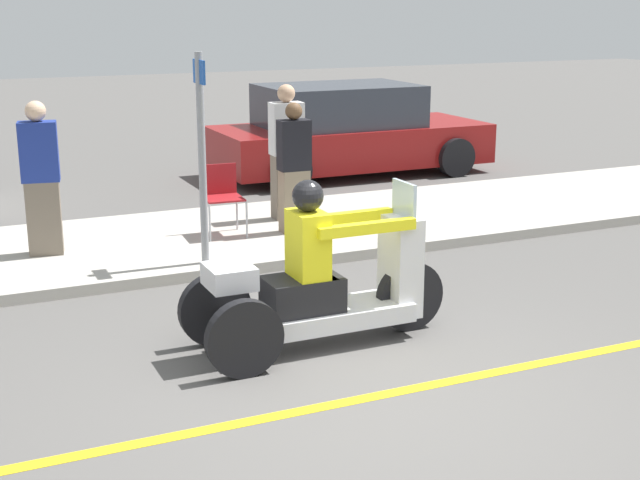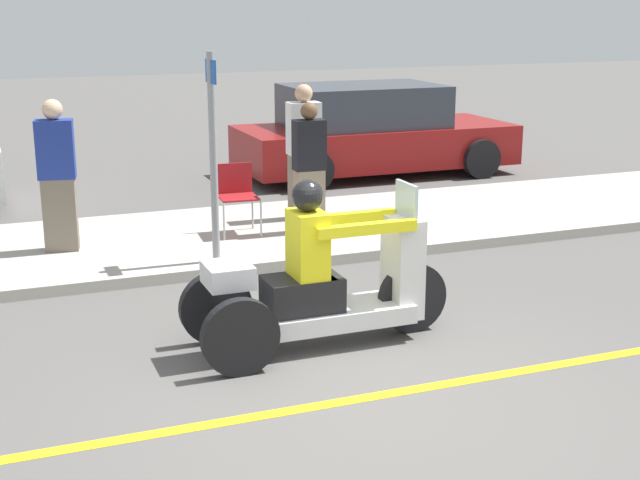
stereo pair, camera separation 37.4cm
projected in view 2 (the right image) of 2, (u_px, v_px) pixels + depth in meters
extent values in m
plane|color=#565451|center=(360.00, 399.00, 6.49)|extent=(60.00, 60.00, 0.00)
cube|color=gold|center=(375.00, 396.00, 6.53)|extent=(24.00, 0.12, 0.01)
cube|color=#B2ADA3|center=(204.00, 239.00, 10.61)|extent=(28.00, 2.80, 0.12)
cylinder|color=black|center=(412.00, 298.00, 7.75)|extent=(0.62, 0.10, 0.62)
cylinder|color=black|center=(240.00, 337.00, 6.84)|extent=(0.62, 0.10, 0.62)
cylinder|color=black|center=(216.00, 308.00, 7.49)|extent=(0.62, 0.10, 0.62)
cube|color=silver|center=(320.00, 317.00, 7.46)|extent=(1.57, 0.51, 0.16)
cube|color=black|center=(302.00, 294.00, 7.35)|extent=(0.63, 0.40, 0.29)
cube|color=silver|center=(403.00, 267.00, 7.64)|extent=(0.24, 0.40, 0.86)
cube|color=silver|center=(406.00, 200.00, 7.49)|extent=(0.03, 0.37, 0.30)
cube|color=silver|center=(228.00, 275.00, 7.07)|extent=(0.36, 0.40, 0.18)
cube|color=yellow|center=(308.00, 244.00, 7.26)|extent=(0.26, 0.38, 0.55)
sphere|color=black|center=(308.00, 196.00, 7.15)|extent=(0.26, 0.26, 0.26)
cube|color=black|center=(328.00, 295.00, 7.30)|extent=(0.14, 0.14, 0.29)
cube|color=black|center=(317.00, 287.00, 7.52)|extent=(0.14, 0.14, 0.29)
cube|color=yellow|center=(367.00, 229.00, 7.19)|extent=(0.87, 0.09, 0.09)
cube|color=yellow|center=(347.00, 218.00, 7.55)|extent=(0.87, 0.09, 0.09)
cube|color=#726656|center=(60.00, 214.00, 9.84)|extent=(0.40, 0.30, 0.81)
cube|color=navy|center=(55.00, 149.00, 9.65)|extent=(0.43, 0.31, 0.64)
sphere|color=beige|center=(52.00, 109.00, 9.54)|extent=(0.22, 0.22, 0.22)
cube|color=#726656|center=(304.00, 186.00, 11.31)|extent=(0.37, 0.25, 0.82)
cube|color=silver|center=(304.00, 128.00, 11.12)|extent=(0.41, 0.25, 0.65)
sphere|color=tan|center=(304.00, 93.00, 11.00)|extent=(0.22, 0.22, 0.22)
cube|color=gray|center=(309.00, 201.00, 10.64)|extent=(0.34, 0.23, 0.75)
cube|color=black|center=(309.00, 145.00, 10.47)|extent=(0.38, 0.23, 0.60)
sphere|color=brown|center=(309.00, 111.00, 10.36)|extent=(0.20, 0.20, 0.20)
cylinder|color=#A5A8AD|center=(224.00, 222.00, 10.29)|extent=(0.02, 0.02, 0.44)
cylinder|color=#A5A8AD|center=(261.00, 219.00, 10.41)|extent=(0.02, 0.02, 0.44)
cylinder|color=#A5A8AD|center=(217.00, 213.00, 10.69)|extent=(0.02, 0.02, 0.44)
cylinder|color=#A5A8AD|center=(253.00, 211.00, 10.82)|extent=(0.02, 0.02, 0.44)
cube|color=maroon|center=(238.00, 197.00, 10.49)|extent=(0.47, 0.47, 0.02)
cube|color=maroon|center=(234.00, 179.00, 10.65)|extent=(0.44, 0.06, 0.38)
cube|color=maroon|center=(375.00, 145.00, 14.79)|extent=(4.52, 1.87, 0.64)
cube|color=#2D333D|center=(363.00, 106.00, 14.54)|extent=(2.48, 1.68, 0.67)
cylinder|color=black|center=(480.00, 159.00, 14.52)|extent=(0.64, 0.22, 0.64)
cylinder|color=black|center=(427.00, 142.00, 16.20)|extent=(0.64, 0.22, 0.64)
cylinder|color=black|center=(312.00, 171.00, 13.48)|extent=(0.64, 0.22, 0.64)
cylinder|color=black|center=(273.00, 152.00, 15.16)|extent=(0.64, 0.22, 0.64)
cylinder|color=gray|center=(213.00, 159.00, 9.22)|extent=(0.08, 0.08, 2.20)
cube|color=#1E51AD|center=(211.00, 71.00, 8.99)|extent=(0.02, 0.36, 0.24)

